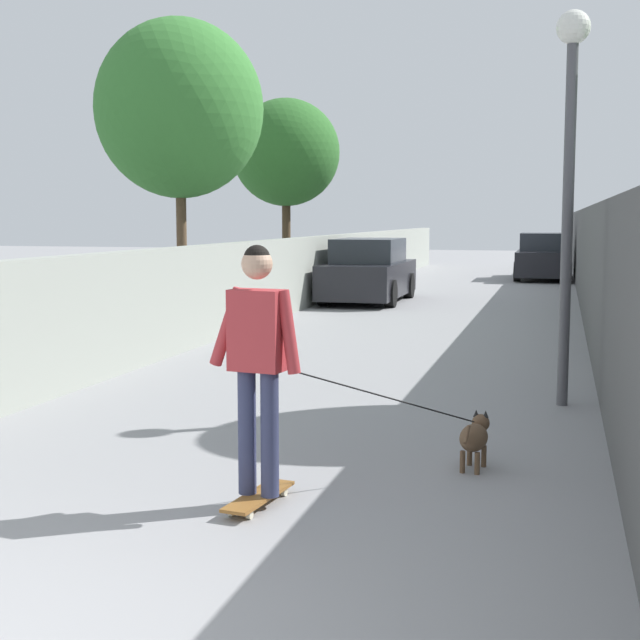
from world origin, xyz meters
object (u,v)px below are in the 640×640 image
at_px(lamp_post, 570,138).
at_px(car_near, 368,272).
at_px(dog, 474,436).
at_px(tree_left_mid, 286,153).
at_px(car_far, 544,258).
at_px(person_skateboarder, 258,349).
at_px(tree_left_near, 179,109).
at_px(skateboard, 259,497).

distance_m(lamp_post, car_near, 12.51).
distance_m(dog, car_near, 14.77).
bearing_deg(car_near, tree_left_mid, 75.76).
xyz_separation_m(car_near, car_far, (9.39, -3.99, 0.00)).
bearing_deg(dog, person_skateboarder, 134.41).
relative_size(dog, car_far, 0.39).
relative_size(lamp_post, car_near, 1.03).
bearing_deg(tree_left_near, lamp_post, -130.18).
bearing_deg(lamp_post, skateboard, 153.32).
xyz_separation_m(lamp_post, skateboard, (-4.17, 2.10, -2.83)).
height_order(lamp_post, car_far, lamp_post).
height_order(tree_left_near, car_far, tree_left_near).
bearing_deg(person_skateboarder, dog, -45.59).
xyz_separation_m(tree_left_near, car_far, (14.82, -6.52, -3.37)).
xyz_separation_m(skateboard, dog, (1.36, -1.39, 0.21)).
height_order(skateboard, dog, dog).
bearing_deg(tree_left_near, car_far, -23.74).
bearing_deg(car_near, skateboard, -170.94).
bearing_deg(person_skateboarder, lamp_post, -26.68).
distance_m(person_skateboarder, car_near, 15.81).
xyz_separation_m(lamp_post, car_far, (20.82, 0.60, -2.18)).
xyz_separation_m(lamp_post, person_skateboarder, (-4.17, 2.10, -1.76)).
height_order(tree_left_near, dog, tree_left_near).
xyz_separation_m(tree_left_near, dog, (-8.82, -6.41, -3.81)).
bearing_deg(dog, tree_left_mid, 22.53).
relative_size(tree_left_near, skateboard, 7.05).
height_order(dog, car_near, car_near).
height_order(tree_left_near, lamp_post, tree_left_near).
bearing_deg(dog, skateboard, 134.41).
xyz_separation_m(tree_left_near, tree_left_mid, (6.00, -0.26, -0.42)).
height_order(person_skateboarder, car_far, person_skateboarder).
bearing_deg(dog, car_near, 15.24).
distance_m(skateboard, person_skateboarder, 1.07).
bearing_deg(dog, tree_left_near, 36.01).
bearing_deg(tree_left_mid, lamp_post, -150.29).
bearing_deg(person_skateboarder, car_near, 9.06).
bearing_deg(dog, lamp_post, -14.09).
relative_size(tree_left_near, tree_left_mid, 1.15).
bearing_deg(car_near, person_skateboarder, -170.94).
relative_size(skateboard, car_near, 0.20).
distance_m(car_near, car_far, 10.20).
distance_m(lamp_post, skateboard, 5.46).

